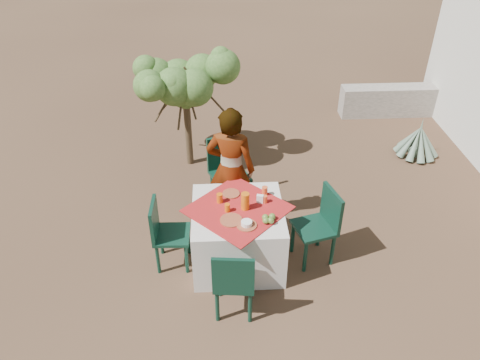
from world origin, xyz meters
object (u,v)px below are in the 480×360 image
chair_near (234,280)px  chair_left (165,231)px  shrub_tree (189,86)px  agave (418,141)px  juice_pitcher (245,201)px  chair_right (321,223)px  chair_far (227,169)px  table (238,235)px  person (231,170)px

chair_near → chair_left: size_ratio=1.03×
chair_left → shrub_tree: bearing=-4.3°
shrub_tree → agave: size_ratio=2.19×
chair_left → juice_pitcher: (0.91, 0.01, 0.38)m
chair_near → chair_right: chair_right is taller
chair_near → chair_far: bearing=-84.1°
chair_near → agave: (3.07, 3.05, -0.25)m
chair_far → agave: bearing=-1.7°
table → chair_near: 0.83m
shrub_tree → agave: bearing=-0.0°
table → agave: size_ratio=1.78×
juice_pitcher → agave: bearing=37.6°
chair_left → table: bearing=-87.1°
juice_pitcher → chair_far: bearing=98.4°
table → chair_left: bearing=-178.8°
table → chair_left: 0.83m
table → chair_near: bearing=-95.6°
shrub_tree → juice_pitcher: 2.37m
table → chair_right: chair_right is taller
chair_right → juice_pitcher: bearing=-105.6°
chair_far → agave: (3.07, 1.10, -0.31)m
chair_left → juice_pitcher: 0.99m
chair_right → juice_pitcher: size_ratio=4.58×
table → juice_pitcher: (0.08, -0.00, 0.48)m
chair_right → juice_pitcher: (-0.87, -0.00, 0.34)m
chair_left → chair_right: bearing=-87.8°
chair_left → chair_far: bearing=-31.3°
chair_right → person: (-1.01, 0.70, 0.31)m
table → juice_pitcher: size_ratio=6.38×
table → chair_far: chair_far is taller
table → person: (-0.05, 0.69, 0.45)m
table → juice_pitcher: juice_pitcher is taller
agave → table: bearing=-143.2°
chair_right → agave: size_ratio=1.28×
chair_far → chair_right: 1.54m
table → shrub_tree: shrub_tree is taller
juice_pitcher → shrub_tree: bearing=106.8°
person → shrub_tree: 1.69m
chair_left → juice_pitcher: bearing=-87.5°
agave → juice_pitcher: (-2.90, -2.23, 0.62)m
chair_near → person: bearing=-85.4°
table → chair_left: (-0.83, -0.02, 0.10)m
chair_left → shrub_tree: 2.39m
chair_right → shrub_tree: shrub_tree is taller
table → shrub_tree: bearing=104.8°
agave → person: bearing=-153.1°
shrub_tree → juice_pitcher: shrub_tree is taller
chair_far → chair_near: bearing=-111.3°
table → agave: (2.99, 2.23, -0.13)m
chair_right → agave: (2.03, 2.23, -0.27)m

